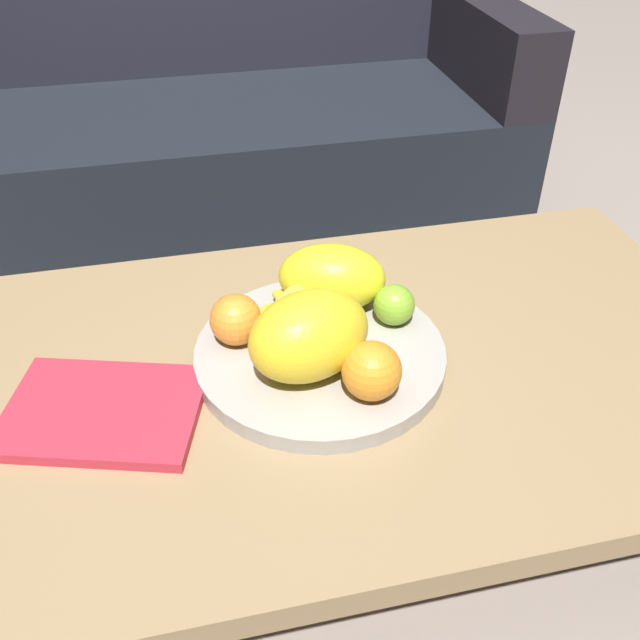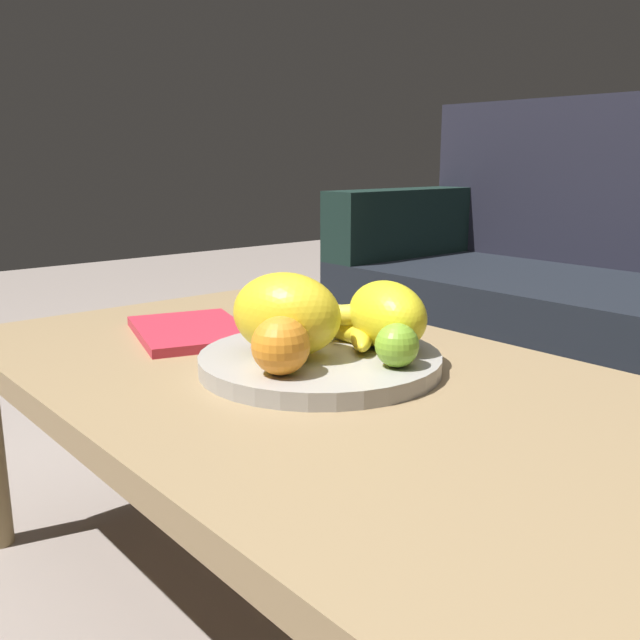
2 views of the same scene
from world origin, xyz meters
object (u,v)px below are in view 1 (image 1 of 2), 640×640
Objects in this scene: melon_smaller_beside at (332,277)px; banana_bunch at (307,298)px; fruit_bowl at (320,355)px; melon_large_front at (309,336)px; apple_front at (394,305)px; magazine at (103,411)px; coffee_table at (329,389)px; orange_front at (236,320)px; orange_left at (372,371)px; couch at (203,127)px.

banana_bunch is (-0.04, -0.02, -0.02)m from melon_smaller_beside.
fruit_bowl is 0.09m from melon_large_front.
apple_front is at bearing 17.08° from fruit_bowl.
magazine is at bearing -157.49° from banana_bunch.
orange_front is at bearing 153.88° from coffee_table.
melon_large_front is (-0.03, -0.03, 0.13)m from coffee_table.
coffee_table is 0.15m from apple_front.
coffee_table is 0.14m from orange_left.
couch is 1.25m from magazine.
orange_left is 0.16m from apple_front.
apple_front is 0.13m from banana_bunch.
coffee_table is at bearing 110.88° from orange_left.
apple_front is 0.43m from magazine.
couch reaches higher than coffee_table.
melon_smaller_beside is at bearing 74.73° from coffee_table.
orange_left is 0.31× the size of magazine.
melon_large_front is at bearing -119.80° from fruit_bowl.
coffee_table is at bearing 21.88° from magazine.
melon_smaller_beside is at bearing 90.98° from orange_left.
melon_large_front reaches higher than orange_left.
fruit_bowl is 0.30m from magazine.
melon_large_front is 0.09m from orange_left.
fruit_bowl is 4.82× the size of orange_front.
melon_smaller_beside is 0.64× the size of magazine.
melon_smaller_beside is 0.10m from apple_front.
magazine is at bearing -171.93° from fruit_bowl.
melon_smaller_beside is 0.94× the size of banana_bunch.
orange_left is 0.19m from banana_bunch.
couch is at bearing 93.34° from fruit_bowl.
orange_front is 0.23m from apple_front.
orange_front is at bearing -160.62° from melon_smaller_beside.
couch is 6.80× the size of magazine.
coffee_table is 7.26× the size of banana_bunch.
coffee_table is 0.73× the size of couch.
coffee_table is 20.33× the size of apple_front.
couch reaches higher than magazine.
apple_front reaches higher than fruit_bowl.
orange_left is at bearing -85.00° from couch.
fruit_bowl is at bearing -89.37° from banana_bunch.
melon_large_front reaches higher than fruit_bowl.
melon_smaller_beside reaches higher than apple_front.
fruit_bowl is at bearing -86.66° from couch.
magazine reaches higher than coffee_table.
fruit_bowl is 0.13m from orange_front.
fruit_bowl is at bearing -21.60° from orange_front.
couch reaches higher than melon_large_front.
orange_front is (-0.15, -0.05, -0.01)m from melon_smaller_beside.
coffee_table is 0.17m from orange_front.
apple_front is 0.36× the size of banana_bunch.
orange_front reaches higher than apple_front.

